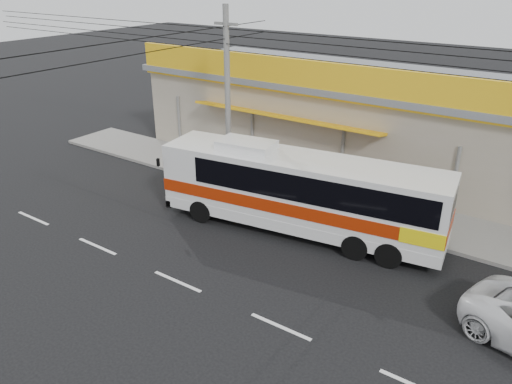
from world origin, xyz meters
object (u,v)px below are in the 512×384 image
motorbike_dark (222,151)px  utility_pole (226,39)px  coach_bus (304,190)px  motorbike_red (239,160)px

motorbike_dark → utility_pole: bearing=-133.2°
coach_bus → motorbike_red: 6.80m
coach_bus → utility_pole: (-5.44, 2.45, 4.84)m
coach_bus → motorbike_dark: coach_bus is taller
motorbike_red → utility_pole: (0.26, -1.09, 5.96)m
utility_pole → coach_bus: bearing=-24.2°
coach_bus → utility_pole: 7.68m
utility_pole → motorbike_red: bearing=103.2°
motorbike_red → motorbike_dark: (-1.64, 0.71, -0.07)m
motorbike_red → motorbike_dark: size_ratio=1.33×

